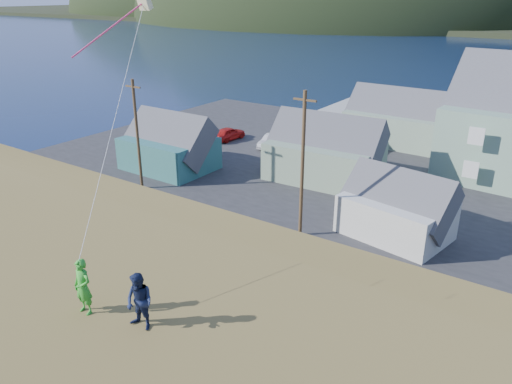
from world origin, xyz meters
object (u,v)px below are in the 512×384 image
at_px(shed_palegreen_near, 325,151).
at_px(shed_palegreen_far, 398,119).
at_px(shed_teal, 169,144).
at_px(kite_flyer_navy, 140,302).
at_px(shed_white, 397,207).
at_px(kite_flyer_green, 83,287).
at_px(wharf, 432,116).

xyz_separation_m(shed_palegreen_near, shed_palegreen_far, (1.31, 14.54, 0.14)).
relative_size(shed_teal, kite_flyer_navy, 5.14).
height_order(shed_teal, shed_white, shed_teal).
bearing_deg(shed_palegreen_far, kite_flyer_navy, -78.02).
height_order(shed_teal, kite_flyer_green, kite_flyer_green).
bearing_deg(shed_palegreen_far, shed_palegreen_near, -93.93).
bearing_deg(shed_palegreen_near, wharf, 84.44).
height_order(kite_flyer_green, kite_flyer_navy, kite_flyer_green).
bearing_deg(shed_palegreen_near, shed_white, -41.07).
distance_m(shed_palegreen_far, kite_flyer_green, 45.83).
bearing_deg(shed_palegreen_far, kite_flyer_green, -80.33).
distance_m(shed_teal, kite_flyer_green, 33.03).
xyz_separation_m(shed_teal, shed_palegreen_near, (13.09, 5.70, 0.21)).
bearing_deg(wharf, shed_palegreen_far, -89.93).
relative_size(wharf, kite_flyer_navy, 15.95).
height_order(shed_palegreen_far, kite_flyer_green, kite_flyer_green).
bearing_deg(kite_flyer_green, shed_palegreen_far, 97.29).
bearing_deg(shed_teal, wharf, 67.36).
bearing_deg(wharf, shed_teal, -113.25).
height_order(shed_palegreen_near, kite_flyer_green, kite_flyer_green).
height_order(shed_palegreen_near, shed_white, shed_palegreen_near).
bearing_deg(shed_teal, shed_palegreen_far, 55.17).
xyz_separation_m(shed_palegreen_far, kite_flyer_navy, (8.48, -44.64, 5.21)).
bearing_deg(shed_white, shed_palegreen_near, 151.95).
xyz_separation_m(shed_palegreen_near, shed_white, (9.05, -7.12, -0.46)).
height_order(wharf, shed_teal, shed_teal).
bearing_deg(kite_flyer_navy, shed_white, 88.87).
bearing_deg(shed_teal, shed_palegreen_near, 24.13).
distance_m(shed_palegreen_near, kite_flyer_green, 31.99).
bearing_deg(shed_white, kite_flyer_navy, -78.02).
distance_m(shed_teal, shed_palegreen_far, 24.84).
distance_m(shed_white, shed_palegreen_far, 23.01).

